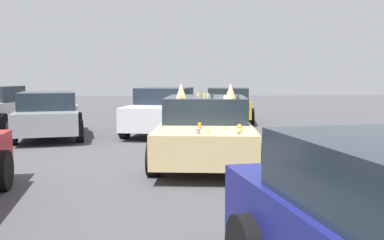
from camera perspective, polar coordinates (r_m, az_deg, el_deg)
name	(u,v)px	position (r m, az deg, el deg)	size (l,w,h in m)	color
ground_plane	(206,161)	(9.03, 1.91, -5.67)	(60.00, 60.00, 0.00)	#47474C
art_car_decorated	(206,129)	(8.98, 1.93, -1.18)	(4.65, 2.55, 1.69)	#D8BC7F
parked_sedan_row_back_center	(49,115)	(13.10, -19.11, 0.72)	(4.15, 2.48, 1.37)	gray
parked_sedan_far_right	(164,110)	(13.39, -3.91, 1.32)	(4.38, 2.69, 1.46)	silver
parked_sedan_near_right	(228,105)	(16.80, 4.99, 2.12)	(4.17, 2.45, 1.38)	gold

